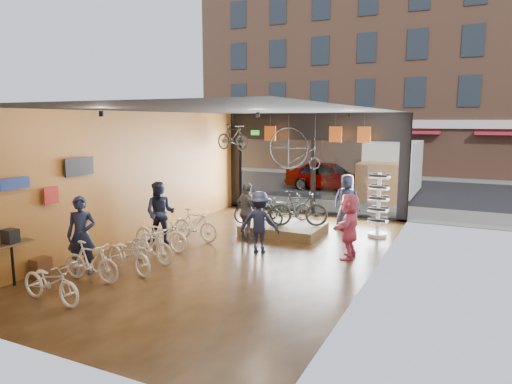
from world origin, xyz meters
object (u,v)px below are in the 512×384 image
Objects in this scene: customer_1 at (160,213)px; customer_4 at (347,201)px; box_truck at (390,170)px; display_platform at (284,229)px; floor_bike_2 at (128,254)px; penny_farthing at (297,149)px; floor_bike_4 at (161,234)px; customer_0 at (82,235)px; customer_5 at (349,226)px; street_car at (328,175)px; customer_3 at (260,222)px; sunglasses_rack at (378,205)px; floor_bike_5 at (195,225)px; hung_bike at (233,137)px; floor_bike_0 at (51,282)px; display_bike_mid at (298,209)px; display_bike_right at (286,208)px; floor_bike_1 at (91,262)px; display_bike_left at (258,212)px; customer_2 at (247,212)px; floor_bike_3 at (151,245)px.

customer_4 is at bearing 25.68° from customer_1.
box_truck is 8.73m from display_platform.
floor_bike_2 is 0.88× the size of penny_farthing.
floor_bike_4 is 2.43m from customer_0.
street_car is at bearing -162.64° from customer_5.
customer_4 is (-0.25, -6.85, -0.37)m from box_truck.
customer_3 is 2.36m from customer_5.
floor_bike_5 is at bearing -154.60° from sunglasses_rack.
floor_bike_4 is at bearing -158.68° from hung_bike.
hung_bike is (0.07, 7.22, 2.01)m from customer_0.
floor_bike_0 is 7.48m from display_bike_mid.
hung_bike is at bearing 38.24° from display_bike_mid.
customer_0 is at bearing -116.69° from display_platform.
customer_3 is (2.22, 4.89, 0.41)m from floor_bike_0.
display_bike_mid is 0.93× the size of sunglasses_rack.
floor_bike_0 is 9.33m from sunglasses_rack.
floor_bike_4 is at bearing -109.65° from box_truck.
display_bike_right is 0.84× the size of sunglasses_rack.
floor_bike_1 is at bearing -50.25° from customer_5.
display_platform is 1.46× the size of display_bike_left.
customer_5 is at bearing -36.16° from floor_bike_0.
customer_1 is 2.51m from customer_2.
box_truck is at bearing -178.30° from customer_5.
hung_bike is at bearing 30.98° from display_bike_right.
floor_bike_2 is (0.14, 2.06, 0.02)m from floor_bike_0.
customer_2 is (1.25, 2.88, 0.43)m from floor_bike_3.
box_truck reaches higher than customer_4.
hung_bike reaches higher than floor_bike_3.
customer_0 is at bearing 174.79° from street_car.
display_platform is 3.40m from penny_farthing.
customer_5 reaches higher than display_bike_right.
floor_bike_3 is at bearing -79.42° from customer_1.
display_platform is 1.32× the size of customer_1.
customer_3 is (2.94, 0.46, -0.07)m from customer_1.
customer_5 is (2.49, -1.67, 0.70)m from display_platform.
sunglasses_rack reaches higher than street_car.
display_bike_right is (1.77, 5.48, 0.30)m from floor_bike_2.
penny_farthing reaches higher than display_platform.
customer_3 is 0.85× the size of sunglasses_rack.
hung_bike is at bearing 4.77° from floor_bike_4.
floor_bike_1 is 6.28m from display_platform.
floor_bike_3 reaches higher than display_platform.
display_bike_mid is at bearing -98.87° from box_truck.
floor_bike_0 reaches higher than display_platform.
floor_bike_2 is 3.93m from customer_2.
display_bike_left is at bearing 115.65° from display_bike_right.
floor_bike_4 is 1.05× the size of display_bike_left.
customer_5 is at bearing -81.31° from floor_bike_5.
customer_5 is at bearing -51.13° from floor_bike_3.
customer_2 is 3.13m from customer_5.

